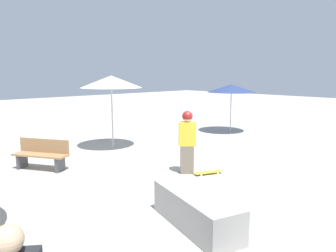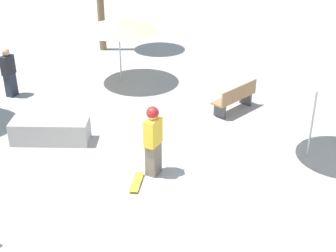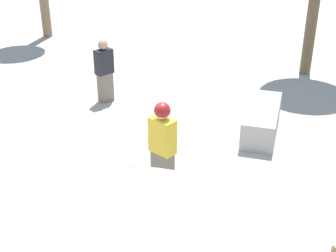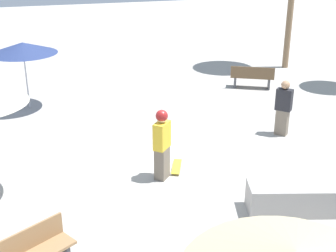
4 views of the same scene
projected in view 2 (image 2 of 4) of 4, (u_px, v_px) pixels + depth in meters
The scene contains 8 objects.
ground_plane at pixel (118, 196), 10.14m from camera, with size 60.00×60.00×0.00m, color #ADA8A0.
skater_main at pixel (153, 139), 10.53m from camera, with size 0.51×0.49×1.71m.
skateboard at pixel (137, 182), 10.53m from camera, with size 0.82×0.49×0.07m.
concrete_ledge at pixel (50, 131), 12.18m from camera, with size 1.21×2.12×0.61m.
bench_near at pixel (235, 98), 13.79m from camera, with size 1.20×1.60×0.85m.
shade_umbrella_cream at pixel (321, 65), 10.54m from camera, with size 2.16×2.16×2.61m.
shade_umbrella_tan at pixel (119, 24), 15.15m from camera, with size 2.59×2.59×2.24m.
bystander_watching at pixel (9, 72), 14.67m from camera, with size 0.49×0.45×1.57m.
Camera 2 is at (8.33, -1.00, 5.99)m, focal length 50.00 mm.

